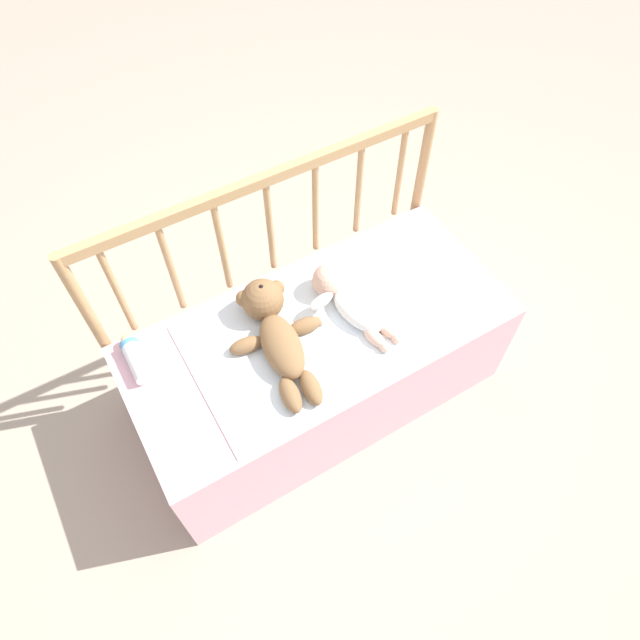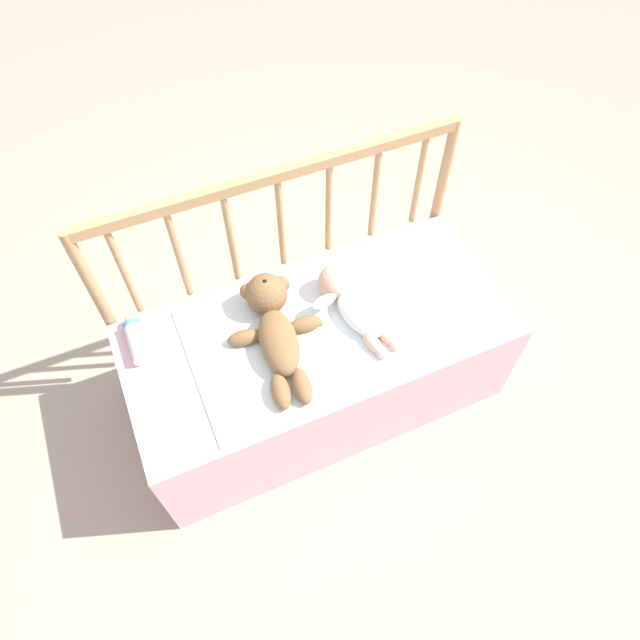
% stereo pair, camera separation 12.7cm
% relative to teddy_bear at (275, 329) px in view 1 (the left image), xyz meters
% --- Properties ---
extents(ground_plane, '(12.00, 12.00, 0.00)m').
position_rel_teddy_bear_xyz_m(ground_plane, '(0.14, -0.04, -0.49)').
color(ground_plane, tan).
extents(crib_mattress, '(1.29, 0.59, 0.44)m').
position_rel_teddy_bear_xyz_m(crib_mattress, '(0.14, -0.04, -0.27)').
color(crib_mattress, '#EDB7C6').
rests_on(crib_mattress, ground_plane).
extents(crib_rail, '(1.29, 0.04, 0.86)m').
position_rel_teddy_bear_xyz_m(crib_rail, '(0.14, 0.28, 0.11)').
color(crib_rail, tan).
rests_on(crib_rail, ground_plane).
extents(blanket, '(0.80, 0.53, 0.01)m').
position_rel_teddy_bear_xyz_m(blanket, '(0.11, -0.05, -0.05)').
color(blanket, white).
rests_on(blanket, crib_mattress).
extents(teddy_bear, '(0.32, 0.48, 0.14)m').
position_rel_teddy_bear_xyz_m(teddy_bear, '(0.00, 0.00, 0.00)').
color(teddy_bear, olive).
rests_on(teddy_bear, crib_mattress).
extents(baby, '(0.27, 0.38, 0.12)m').
position_rel_teddy_bear_xyz_m(baby, '(0.27, -0.01, -0.01)').
color(baby, white).
rests_on(baby, crib_mattress).
extents(baby_bottle, '(0.06, 0.18, 0.06)m').
position_rel_teddy_bear_xyz_m(baby_bottle, '(-0.42, 0.14, -0.02)').
color(baby_bottle, white).
rests_on(baby_bottle, crib_mattress).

